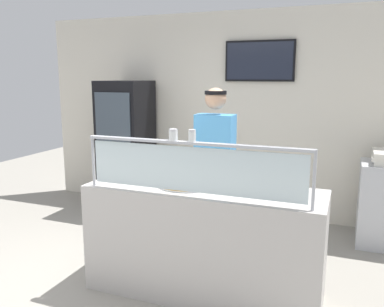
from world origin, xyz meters
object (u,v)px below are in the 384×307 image
Objects in this scene: pizza_tray at (187,183)px; pepper_flake_shaker at (192,136)px; parmesan_shaker at (173,136)px; drink_fridge at (126,146)px; pizza_server at (185,181)px; worker_figure at (215,164)px.

pepper_flake_shaker is (0.17, -0.30, 0.46)m from pizza_tray.
drink_fridge is (-1.62, 2.01, -0.52)m from parmesan_shaker.
drink_fridge is at bearing 133.20° from pizza_tray.
parmesan_shaker is at bearing -87.20° from pizza_tray.
pizza_server is 0.55m from pepper_flake_shaker.
parmesan_shaker is (0.02, -0.28, 0.43)m from pizza_server.
parmesan_shaker is 0.97× the size of pepper_flake_shaker.
pizza_server is 3.07× the size of parmesan_shaker.
drink_fridge is at bearing 143.40° from pizza_server.
pizza_server is at bearing -47.28° from drink_fridge.
parmesan_shaker is 0.05× the size of drink_fridge.
parmesan_shaker is 0.05× the size of worker_figure.
parmesan_shaker is 1.05m from worker_figure.
worker_figure is (0.04, 0.66, 0.04)m from pizza_tray.
drink_fridge reaches higher than pizza_tray.
worker_figure reaches higher than parmesan_shaker.
pizza_tray is 2.35m from drink_fridge.
parmesan_shaker is at bearing -180.00° from pepper_flake_shaker.
parmesan_shaker is at bearing -51.16° from drink_fridge.
pepper_flake_shaker is at bearing -47.00° from pizza_server.
pepper_flake_shaker is at bearing -48.57° from drink_fridge.
pizza_tray is at bearing 92.80° from parmesan_shaker.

